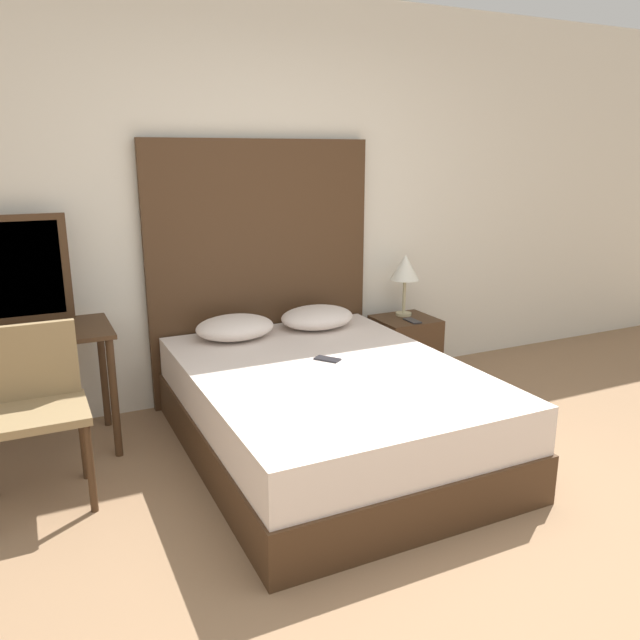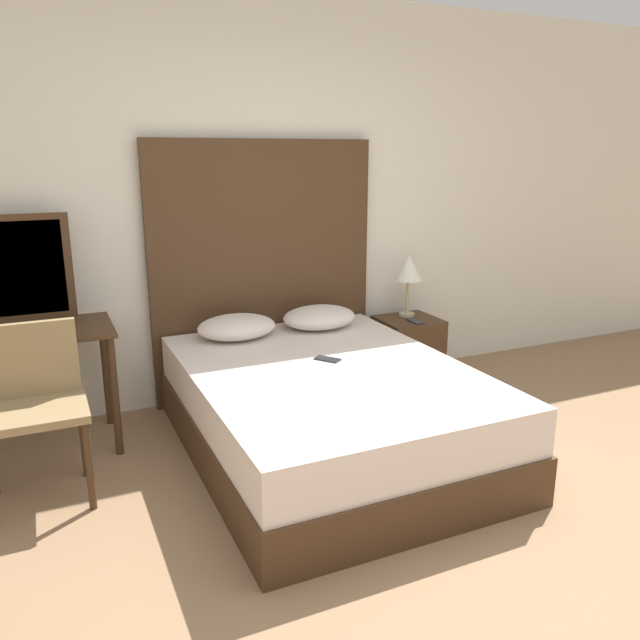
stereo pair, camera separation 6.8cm
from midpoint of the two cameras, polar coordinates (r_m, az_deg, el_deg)
name	(u,v)px [view 1 (the left image)]	position (r m, az deg, el deg)	size (l,w,h in m)	color
ground_plane	(471,589)	(2.76, 12.93, -22.88)	(16.00, 16.00, 0.00)	#8C6B4C
wall_back	(254,203)	(4.34, -6.50, 10.62)	(10.00, 0.06, 2.70)	silver
bed	(328,410)	(3.61, 0.16, -8.22)	(1.50, 2.01, 0.51)	#422B19
headboard	(262,272)	(4.34, -5.79, 4.42)	(1.58, 0.05, 1.77)	#422B19
pillow_left	(235,327)	(4.06, -8.25, -0.67)	(0.51, 0.40, 0.15)	silver
pillow_right	(317,317)	(4.26, -0.71, 0.25)	(0.51, 0.40, 0.15)	silver
phone_on_bed	(327,359)	(3.63, 0.15, -3.60)	(0.14, 0.16, 0.01)	#232328
nightstand	(404,350)	(4.73, 7.32, -2.71)	(0.43, 0.40, 0.49)	#422B19
table_lamp	(405,269)	(4.67, 7.38, 4.64)	(0.21, 0.21, 0.46)	tan
phone_on_nightstand	(412,321)	(4.57, 8.03, -0.07)	(0.07, 0.15, 0.01)	#232328
vanity_desk	(23,354)	(3.83, -25.95, -2.80)	(0.94, 0.54, 0.73)	#422B19
vanity_mirror	(13,270)	(3.97, -26.69, 4.12)	(0.61, 0.03, 0.62)	#422B19
chair	(31,399)	(3.36, -25.43, -6.56)	(0.50, 0.41, 0.87)	olive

